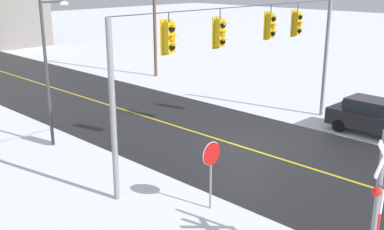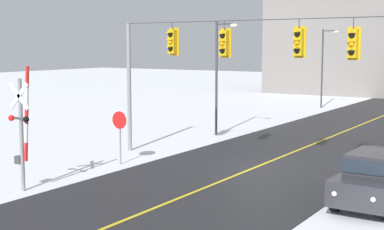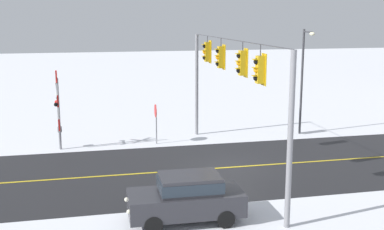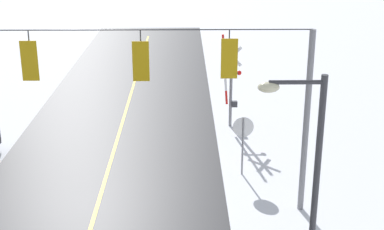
{
  "view_description": "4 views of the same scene",
  "coord_description": "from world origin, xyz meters",
  "px_view_note": "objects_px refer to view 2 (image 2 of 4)",
  "views": [
    {
      "loc": [
        -15.68,
        -12.06,
        7.45
      ],
      "look_at": [
        -4.13,
        -0.84,
        2.59
      ],
      "focal_mm": 43.53,
      "sensor_mm": 36.0,
      "label": 1
    },
    {
      "loc": [
        10.42,
        -21.43,
        5.13
      ],
      "look_at": [
        -2.47,
        -1.38,
        2.2
      ],
      "focal_mm": 52.78,
      "sensor_mm": 36.0,
      "label": 2
    },
    {
      "loc": [
        21.93,
        -6.74,
        7.28
      ],
      "look_at": [
        -2.18,
        -1.37,
        2.25
      ],
      "focal_mm": 45.67,
      "sensor_mm": 36.0,
      "label": 3
    },
    {
      "loc": [
        -3.03,
        16.9,
        9.37
      ],
      "look_at": [
        -3.29,
        -0.5,
        3.26
      ],
      "focal_mm": 52.07,
      "sensor_mm": 36.0,
      "label": 4
    }
  ],
  "objects_px": {
    "stop_sign": "(120,125)",
    "streetlamp_far": "(325,61)",
    "streetlamp_near": "(220,67)",
    "railroad_crossing": "(21,128)",
    "parked_car_charcoal": "(375,177)"
  },
  "relations": [
    {
      "from": "parked_car_charcoal",
      "to": "streetlamp_far",
      "type": "height_order",
      "value": "streetlamp_far"
    },
    {
      "from": "railroad_crossing",
      "to": "streetlamp_near",
      "type": "bearing_deg",
      "value": 91.5
    },
    {
      "from": "parked_car_charcoal",
      "to": "streetlamp_near",
      "type": "height_order",
      "value": "streetlamp_near"
    },
    {
      "from": "railroad_crossing",
      "to": "parked_car_charcoal",
      "type": "distance_m",
      "value": 12.08
    },
    {
      "from": "streetlamp_near",
      "to": "stop_sign",
      "type": "bearing_deg",
      "value": -88.01
    },
    {
      "from": "stop_sign",
      "to": "parked_car_charcoal",
      "type": "relative_size",
      "value": 0.56
    },
    {
      "from": "stop_sign",
      "to": "streetlamp_far",
      "type": "relative_size",
      "value": 0.36
    },
    {
      "from": "railroad_crossing",
      "to": "streetlamp_far",
      "type": "bearing_deg",
      "value": 90.69
    },
    {
      "from": "streetlamp_far",
      "to": "streetlamp_near",
      "type": "bearing_deg",
      "value": -90.0
    },
    {
      "from": "parked_car_charcoal",
      "to": "streetlamp_near",
      "type": "distance_m",
      "value": 15.23
    },
    {
      "from": "parked_car_charcoal",
      "to": "railroad_crossing",
      "type": "bearing_deg",
      "value": -156.04
    },
    {
      "from": "stop_sign",
      "to": "streetlamp_near",
      "type": "height_order",
      "value": "streetlamp_near"
    },
    {
      "from": "streetlamp_near",
      "to": "streetlamp_far",
      "type": "distance_m",
      "value": 17.35
    },
    {
      "from": "railroad_crossing",
      "to": "parked_car_charcoal",
      "type": "xyz_separation_m",
      "value": [
        10.97,
        4.88,
        -1.3
      ]
    },
    {
      "from": "railroad_crossing",
      "to": "streetlamp_far",
      "type": "height_order",
      "value": "streetlamp_far"
    }
  ]
}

